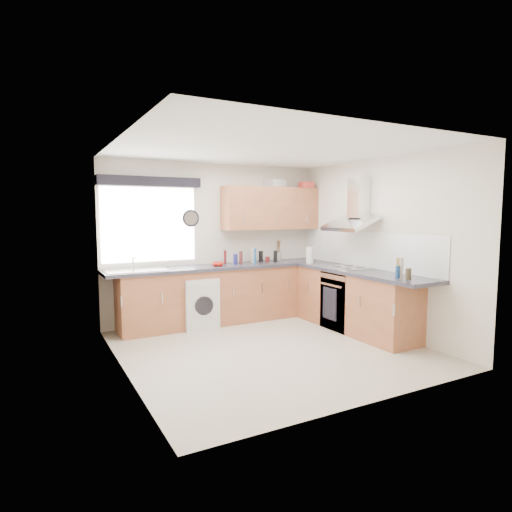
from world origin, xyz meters
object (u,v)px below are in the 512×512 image
oven (347,300)px  extractor_hood (354,210)px  washing_machine (198,303)px  upper_cabinets (271,208)px

oven → extractor_hood: (0.10, -0.00, 1.34)m
extractor_hood → washing_machine: extractor_hood is taller
oven → washing_machine: size_ratio=1.13×
oven → upper_cabinets: 1.99m
oven → washing_machine: bearing=150.6°
washing_machine → extractor_hood: bearing=-27.4°
upper_cabinets → washing_machine: bearing=-170.9°
extractor_hood → washing_machine: (-2.05, 1.10, -1.39)m
extractor_hood → washing_machine: 2.71m
upper_cabinets → extractor_hood: bearing=-63.9°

